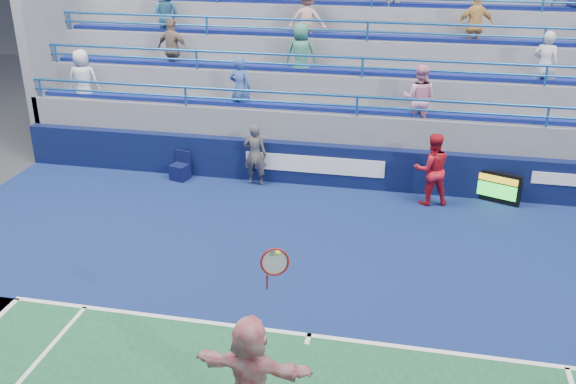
% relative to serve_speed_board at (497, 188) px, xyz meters
% --- Properties ---
extents(ground, '(120.00, 120.00, 0.00)m').
position_rel_serve_speed_board_xyz_m(ground, '(-3.54, -6.25, -0.40)').
color(ground, '#333538').
extents(sponsor_wall, '(18.00, 0.32, 1.10)m').
position_rel_serve_speed_board_xyz_m(sponsor_wall, '(-3.54, 0.25, 0.15)').
color(sponsor_wall, '#0A1337').
rests_on(sponsor_wall, ground).
extents(bleacher_stand, '(18.00, 5.60, 6.13)m').
position_rel_serve_speed_board_xyz_m(bleacher_stand, '(-3.55, 4.02, 1.15)').
color(bleacher_stand, slate).
rests_on(bleacher_stand, ground).
extents(serve_speed_board, '(1.11, 0.53, 0.79)m').
position_rel_serve_speed_board_xyz_m(serve_speed_board, '(0.00, 0.00, 0.00)').
color(serve_speed_board, black).
rests_on(serve_speed_board, ground).
extents(judge_chair, '(0.52, 0.53, 0.76)m').
position_rel_serve_speed_board_xyz_m(judge_chair, '(-8.09, -0.18, -0.15)').
color(judge_chair, '#0B1039').
rests_on(judge_chair, ground).
extents(tennis_player, '(1.66, 0.59, 2.85)m').
position_rel_serve_speed_board_xyz_m(tennis_player, '(-3.96, -8.43, 0.49)').
color(tennis_player, white).
rests_on(tennis_player, ground).
extents(line_judge, '(0.61, 0.41, 1.65)m').
position_rel_serve_speed_board_xyz_m(line_judge, '(-6.05, -0.09, 0.43)').
color(line_judge, '#121434').
rests_on(line_judge, ground).
extents(ball_girl, '(1.03, 0.90, 1.80)m').
position_rel_serve_speed_board_xyz_m(ball_girl, '(-1.61, -0.39, 0.50)').
color(ball_girl, red).
rests_on(ball_girl, ground).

